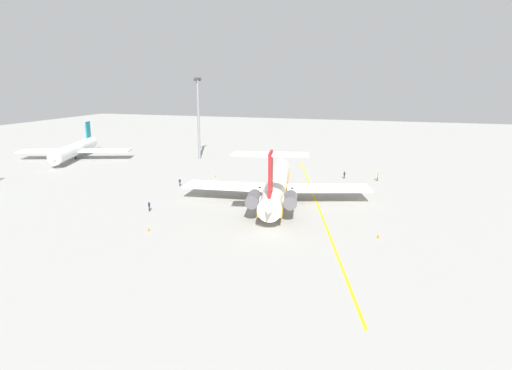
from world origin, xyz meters
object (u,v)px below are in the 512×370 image
ground_crew_near_tail (149,205)px  ground_crew_starboard (378,176)px  airliner_mid_left (74,150)px  ground_crew_near_nose (344,174)px  safety_cone_wingtip (378,236)px  main_jetliner (276,186)px  safety_cone_tail (149,229)px  light_mast (198,115)px  ground_crew_portside (180,181)px  safety_cone_nose (216,176)px

ground_crew_near_tail → ground_crew_starboard: bearing=143.7°
airliner_mid_left → ground_crew_starboard: airliner_mid_left is taller
ground_crew_near_nose → safety_cone_wingtip: 40.52m
main_jetliner → safety_cone_tail: 26.14m
light_mast → ground_crew_portside: bearing=-162.6°
airliner_mid_left → ground_crew_near_tail: bearing=30.3°
airliner_mid_left → main_jetliner: bearing=48.1°
safety_cone_wingtip → safety_cone_tail: size_ratio=1.00×
ground_crew_near_nose → light_mast: light_mast is taller
ground_crew_starboard → safety_cone_wingtip: 39.27m
ground_crew_portside → safety_cone_wingtip: ground_crew_portside is taller
ground_crew_portside → safety_cone_nose: bearing=-51.3°
ground_crew_near_nose → ground_crew_portside: (-18.31, 32.66, -0.00)m
safety_cone_tail → main_jetliner: bearing=-32.4°
safety_cone_wingtip → safety_cone_tail: bearing=102.4°
main_jetliner → light_mast: light_mast is taller
safety_cone_nose → safety_cone_tail: 39.71m
ground_crew_near_nose → ground_crew_near_tail: bearing=148.7°
ground_crew_portside → safety_cone_tail: ground_crew_portside is taller
safety_cone_nose → safety_cone_wingtip: 50.22m
airliner_mid_left → safety_cone_wingtip: 95.69m
ground_crew_starboard → safety_cone_tail: ground_crew_starboard is taller
ground_crew_near_nose → safety_cone_wingtip: (-39.33, -9.73, -0.81)m
ground_crew_near_tail → light_mast: 54.48m
ground_crew_near_nose → safety_cone_wingtip: size_ratio=3.12×
airliner_mid_left → ground_crew_starboard: bearing=68.5°
main_jetliner → safety_cone_wingtip: main_jetliner is taller
ground_crew_near_nose → ground_crew_portside: 37.45m
airliner_mid_left → safety_cone_tail: bearing=27.4°
ground_crew_portside → main_jetliner: bearing=-138.3°
ground_crew_starboard → light_mast: 53.47m
main_jetliner → ground_crew_portside: 24.03m
ground_crew_near_nose → safety_cone_tail: ground_crew_near_nose is taller
ground_crew_starboard → safety_cone_nose: bearing=-134.8°
ground_crew_starboard → light_mast: (14.24, 50.25, 11.46)m
ground_crew_near_nose → safety_cone_nose: ground_crew_near_nose is taller
safety_cone_nose → safety_cone_tail: same height
ground_crew_starboard → safety_cone_nose: ground_crew_starboard is taller
ground_crew_near_tail → safety_cone_wingtip: ground_crew_near_tail is taller
safety_cone_tail → ground_crew_near_nose: bearing=-26.8°
airliner_mid_left → ground_crew_near_nose: bearing=68.5°
ground_crew_portside → ground_crew_starboard: size_ratio=0.97×
safety_cone_wingtip → safety_cone_tail: (-7.34, 33.26, 0.00)m
main_jetliner → ground_crew_near_tail: (-12.57, 19.32, -2.05)m
ground_crew_portside → light_mast: (32.42, 10.19, 11.49)m
safety_cone_nose → safety_cone_wingtip: bearing=-129.6°
safety_cone_wingtip → ground_crew_near_nose: bearing=13.9°
light_mast → ground_crew_near_nose: bearing=-108.2°
ground_crew_near_nose → safety_cone_nose: 29.91m
safety_cone_nose → safety_cone_wingtip: (-31.99, -38.71, 0.00)m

